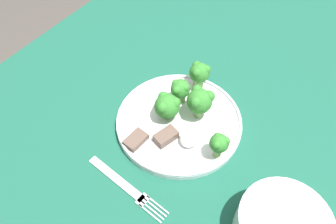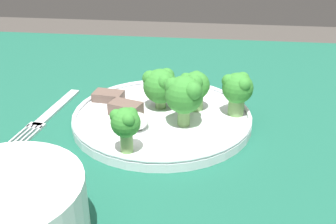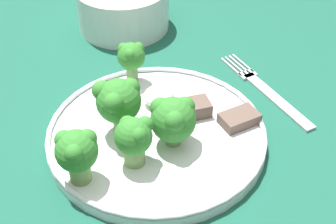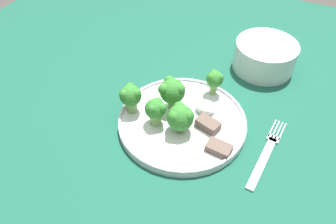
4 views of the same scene
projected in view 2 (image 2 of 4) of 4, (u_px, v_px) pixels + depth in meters
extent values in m
cube|color=#195642|center=(188.00, 171.00, 0.49)|extent=(1.30, 1.11, 0.03)
cylinder|color=brown|center=(2.00, 169.00, 1.17)|extent=(0.06, 0.06, 0.75)
cylinder|color=white|center=(162.00, 119.00, 0.58)|extent=(0.26, 0.26, 0.01)
torus|color=white|center=(162.00, 113.00, 0.57)|extent=(0.26, 0.26, 0.01)
cube|color=silver|center=(58.00, 107.00, 0.62)|extent=(0.03, 0.13, 0.00)
cube|color=silver|center=(36.00, 126.00, 0.56)|extent=(0.03, 0.02, 0.00)
cube|color=silver|center=(20.00, 134.00, 0.54)|extent=(0.01, 0.05, 0.00)
cube|color=silver|center=(24.00, 134.00, 0.54)|extent=(0.01, 0.05, 0.00)
cube|color=silver|center=(29.00, 135.00, 0.54)|extent=(0.01, 0.05, 0.00)
cube|color=silver|center=(33.00, 136.00, 0.54)|extent=(0.01, 0.05, 0.00)
cylinder|color=white|center=(5.00, 216.00, 0.35)|extent=(0.15, 0.15, 0.07)
cylinder|color=white|center=(6.00, 221.00, 0.35)|extent=(0.12, 0.12, 0.05)
cylinder|color=#709E56|center=(127.00, 142.00, 0.48)|extent=(0.02, 0.02, 0.03)
sphere|color=#337F2D|center=(126.00, 122.00, 0.47)|extent=(0.04, 0.04, 0.04)
sphere|color=#337F2D|center=(116.00, 116.00, 0.46)|extent=(0.02, 0.02, 0.02)
sphere|color=#337F2D|center=(128.00, 120.00, 0.45)|extent=(0.02, 0.02, 0.02)
sphere|color=#337F2D|center=(131.00, 113.00, 0.47)|extent=(0.02, 0.02, 0.02)
cylinder|color=#709E56|center=(184.00, 116.00, 0.54)|extent=(0.02, 0.02, 0.03)
sphere|color=#337F2D|center=(184.00, 95.00, 0.53)|extent=(0.05, 0.05, 0.05)
sphere|color=#337F2D|center=(173.00, 86.00, 0.52)|extent=(0.02, 0.02, 0.02)
sphere|color=#337F2D|center=(189.00, 91.00, 0.51)|extent=(0.02, 0.02, 0.02)
sphere|color=#337F2D|center=(191.00, 83.00, 0.53)|extent=(0.02, 0.02, 0.02)
cylinder|color=#709E56|center=(161.00, 102.00, 0.59)|extent=(0.02, 0.02, 0.02)
sphere|color=#337F2D|center=(160.00, 86.00, 0.58)|extent=(0.05, 0.05, 0.05)
sphere|color=#337F2D|center=(150.00, 78.00, 0.58)|extent=(0.02, 0.02, 0.02)
sphere|color=#337F2D|center=(164.00, 82.00, 0.56)|extent=(0.02, 0.02, 0.02)
sphere|color=#337F2D|center=(167.00, 76.00, 0.59)|extent=(0.02, 0.02, 0.02)
cylinder|color=#709E56|center=(236.00, 106.00, 0.57)|extent=(0.02, 0.02, 0.03)
sphere|color=#337F2D|center=(238.00, 88.00, 0.56)|extent=(0.04, 0.04, 0.04)
sphere|color=#337F2D|center=(229.00, 81.00, 0.55)|extent=(0.02, 0.02, 0.02)
sphere|color=#337F2D|center=(243.00, 85.00, 0.54)|extent=(0.02, 0.02, 0.02)
sphere|color=#337F2D|center=(243.00, 79.00, 0.56)|extent=(0.02, 0.02, 0.02)
cylinder|color=#709E56|center=(194.00, 102.00, 0.59)|extent=(0.02, 0.02, 0.02)
sphere|color=#337F2D|center=(194.00, 85.00, 0.57)|extent=(0.04, 0.04, 0.04)
sphere|color=#337F2D|center=(186.00, 79.00, 0.57)|extent=(0.02, 0.02, 0.02)
sphere|color=#337F2D|center=(198.00, 82.00, 0.56)|extent=(0.02, 0.02, 0.02)
sphere|color=#337F2D|center=(199.00, 77.00, 0.58)|extent=(0.02, 0.02, 0.02)
cube|color=brown|center=(126.00, 109.00, 0.57)|extent=(0.05, 0.04, 0.02)
cube|color=brown|center=(108.00, 96.00, 0.62)|extent=(0.05, 0.03, 0.01)
ellipsoid|color=white|center=(133.00, 121.00, 0.53)|extent=(0.04, 0.04, 0.02)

